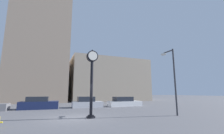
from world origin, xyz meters
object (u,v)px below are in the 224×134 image
(street_clock, at_px, (92,74))
(car_white, at_px, (124,102))
(street_lamp_right, at_px, (171,70))
(car_silver, at_px, (87,103))
(car_navy, at_px, (39,104))

(street_clock, distance_m, car_white, 11.01)
(car_white, bearing_deg, street_lamp_right, -88.30)
(street_lamp_right, bearing_deg, car_silver, 119.35)
(car_navy, height_order, car_white, car_navy)
(car_navy, distance_m, car_silver, 5.66)
(car_silver, height_order, car_white, car_silver)
(car_navy, relative_size, street_lamp_right, 0.75)
(street_clock, relative_size, car_white, 1.12)
(car_navy, bearing_deg, street_lamp_right, -38.05)
(car_white, distance_m, street_lamp_right, 9.89)
(car_silver, relative_size, street_lamp_right, 0.69)
(street_clock, distance_m, car_silver, 8.96)
(street_clock, bearing_deg, car_navy, 115.91)
(street_clock, height_order, street_lamp_right, street_lamp_right)
(street_clock, bearing_deg, car_white, 50.09)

